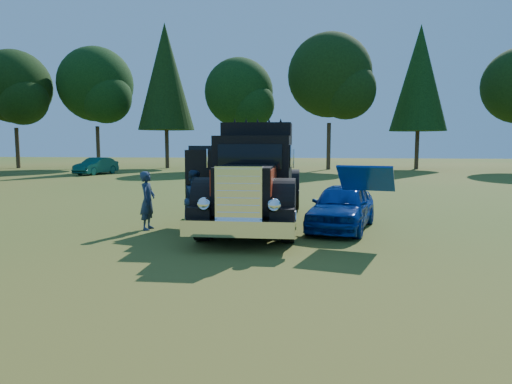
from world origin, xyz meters
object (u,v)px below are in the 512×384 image
(distant_teal_car, at_px, (96,166))
(spectator_far, at_px, (196,199))
(spectator_near, at_px, (148,201))
(hotrod_coupe, at_px, (342,206))
(diamond_t_truck, at_px, (254,182))

(distant_teal_car, bearing_deg, spectator_far, -45.87)
(spectator_near, height_order, spectator_far, spectator_far)
(hotrod_coupe, relative_size, distant_teal_car, 1.11)
(diamond_t_truck, xyz_separation_m, hotrod_coupe, (2.50, -0.16, -0.64))
(diamond_t_truck, relative_size, spectator_near, 4.40)
(diamond_t_truck, relative_size, spectator_far, 4.32)
(distant_teal_car, bearing_deg, hotrod_coupe, -37.79)
(hotrod_coupe, xyz_separation_m, spectator_near, (-5.39, -0.68, 0.17))
(diamond_t_truck, distance_m, distant_teal_car, 24.68)
(spectator_near, height_order, distant_teal_car, spectator_near)
(diamond_t_truck, distance_m, spectator_far, 1.75)
(diamond_t_truck, relative_size, hotrod_coupe, 1.68)
(spectator_near, bearing_deg, diamond_t_truck, -72.19)
(diamond_t_truck, height_order, distant_teal_car, diamond_t_truck)
(diamond_t_truck, distance_m, spectator_near, 3.04)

